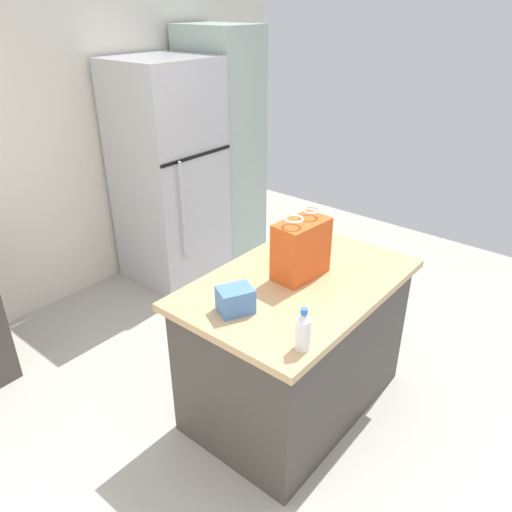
{
  "coord_description": "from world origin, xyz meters",
  "views": [
    {
      "loc": [
        -1.71,
        -1.15,
        2.23
      ],
      "look_at": [
        0.23,
        0.45,
        0.92
      ],
      "focal_mm": 34.68,
      "sensor_mm": 36.0,
      "label": 1
    }
  ],
  "objects_px": {
    "tall_cabinet": "(222,146)",
    "bottle": "(303,331)",
    "refrigerator": "(169,174)",
    "small_box": "(235,300)",
    "shopping_bag": "(301,249)",
    "kitchen_island": "(296,344)"
  },
  "relations": [
    {
      "from": "refrigerator",
      "to": "bottle",
      "type": "distance_m",
      "value": 2.45
    },
    {
      "from": "shopping_bag",
      "to": "bottle",
      "type": "distance_m",
      "value": 0.65
    },
    {
      "from": "tall_cabinet",
      "to": "bottle",
      "type": "relative_size",
      "value": 9.92
    },
    {
      "from": "shopping_bag",
      "to": "kitchen_island",
      "type": "bearing_deg",
      "value": -151.98
    },
    {
      "from": "kitchen_island",
      "to": "tall_cabinet",
      "type": "distance_m",
      "value": 2.33
    },
    {
      "from": "refrigerator",
      "to": "small_box",
      "type": "height_order",
      "value": "refrigerator"
    },
    {
      "from": "kitchen_island",
      "to": "refrigerator",
      "type": "xyz_separation_m",
      "value": [
        0.68,
        1.81,
        0.48
      ]
    },
    {
      "from": "small_box",
      "to": "bottle",
      "type": "distance_m",
      "value": 0.42
    },
    {
      "from": "refrigerator",
      "to": "small_box",
      "type": "xyz_separation_m",
      "value": [
        -1.12,
        -1.75,
        0.01
      ]
    },
    {
      "from": "small_box",
      "to": "bottle",
      "type": "xyz_separation_m",
      "value": [
        -0.03,
        -0.42,
        0.03
      ]
    },
    {
      "from": "shopping_bag",
      "to": "small_box",
      "type": "relative_size",
      "value": 2.22
    },
    {
      "from": "tall_cabinet",
      "to": "shopping_bag",
      "type": "height_order",
      "value": "tall_cabinet"
    },
    {
      "from": "small_box",
      "to": "shopping_bag",
      "type": "bearing_deg",
      "value": -4.54
    },
    {
      "from": "shopping_bag",
      "to": "bottle",
      "type": "bearing_deg",
      "value": -144.03
    },
    {
      "from": "kitchen_island",
      "to": "shopping_bag",
      "type": "xyz_separation_m",
      "value": [
        0.05,
        0.03,
        0.6
      ]
    },
    {
      "from": "small_box",
      "to": "kitchen_island",
      "type": "bearing_deg",
      "value": -8.65
    },
    {
      "from": "kitchen_island",
      "to": "tall_cabinet",
      "type": "height_order",
      "value": "tall_cabinet"
    },
    {
      "from": "tall_cabinet",
      "to": "bottle",
      "type": "bearing_deg",
      "value": -129.85
    },
    {
      "from": "refrigerator",
      "to": "tall_cabinet",
      "type": "height_order",
      "value": "tall_cabinet"
    },
    {
      "from": "shopping_bag",
      "to": "small_box",
      "type": "xyz_separation_m",
      "value": [
        -0.49,
        0.04,
        -0.1
      ]
    },
    {
      "from": "bottle",
      "to": "shopping_bag",
      "type": "bearing_deg",
      "value": 35.97
    },
    {
      "from": "refrigerator",
      "to": "small_box",
      "type": "distance_m",
      "value": 2.07
    }
  ]
}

